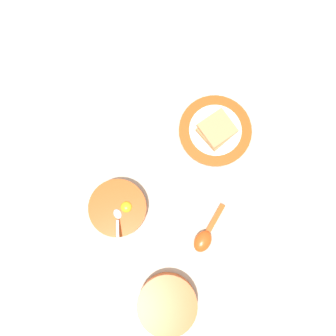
{
  "coord_description": "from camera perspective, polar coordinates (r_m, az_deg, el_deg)",
  "views": [
    {
      "loc": [
        0.06,
        -0.04,
        0.88
      ],
      "look_at": [
        -0.06,
        0.03,
        0.02
      ],
      "focal_mm": 35.0,
      "sensor_mm": 36.0,
      "label": 1
    }
  ],
  "objects": [
    {
      "name": "soup_spoon",
      "position": [
        0.88,
        6.44,
        -11.89
      ],
      "size": [
        0.09,
        0.14,
        0.03
      ],
      "color": "#DB5119",
      "rests_on": "ground_plane"
    },
    {
      "name": "egg_bowl",
      "position": [
        0.87,
        -8.66,
        -6.89
      ],
      "size": [
        0.15,
        0.15,
        0.07
      ],
      "color": "#DB5119",
      "rests_on": "ground_plane"
    },
    {
      "name": "toast_plate",
      "position": [
        0.92,
        8.21,
        6.48
      ],
      "size": [
        0.2,
        0.2,
        0.01
      ],
      "color": "#DB5119",
      "rests_on": "ground_plane"
    },
    {
      "name": "ground_plane",
      "position": [
        0.89,
        0.22,
        -4.38
      ],
      "size": [
        3.0,
        3.0,
        0.0
      ],
      "primitive_type": "plane",
      "color": "beige"
    },
    {
      "name": "toast_sandwich",
      "position": [
        0.9,
        8.5,
        6.62
      ],
      "size": [
        0.09,
        0.09,
        0.03
      ],
      "color": "tan",
      "rests_on": "toast_plate"
    },
    {
      "name": "congee_bowl",
      "position": [
        0.88,
        -0.12,
        -22.66
      ],
      "size": [
        0.15,
        0.15,
        0.04
      ],
      "color": "#DB5119",
      "rests_on": "ground_plane"
    }
  ]
}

